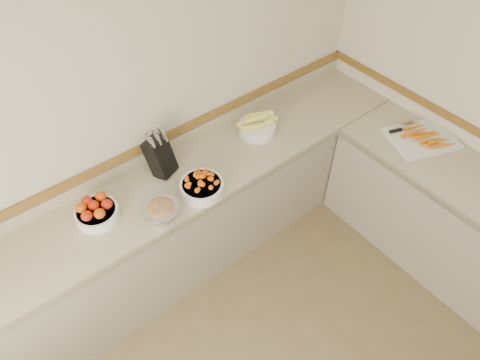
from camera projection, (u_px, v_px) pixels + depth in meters
back_wall at (139, 118)px, 2.86m from camera, size 4.00×0.00×4.00m
counter_back at (178, 225)px, 3.31m from camera, size 4.00×0.65×1.08m
dishwasher at (466, 233)px, 3.28m from camera, size 0.63×0.60×0.84m
knife_block at (160, 156)px, 2.97m from camera, size 0.21×0.23×0.37m
tomato_bowl at (96, 211)px, 2.75m from camera, size 0.28×0.28×0.14m
cherry_tomato_bowl at (202, 186)px, 2.90m from camera, size 0.31×0.31×0.16m
corn_bowl at (257, 126)px, 3.32m from camera, size 0.32×0.29×0.17m
rhubarb_bowl at (161, 211)px, 2.73m from camera, size 0.25×0.25×0.14m
cutting_board at (423, 137)px, 3.30m from camera, size 0.60×0.54×0.07m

